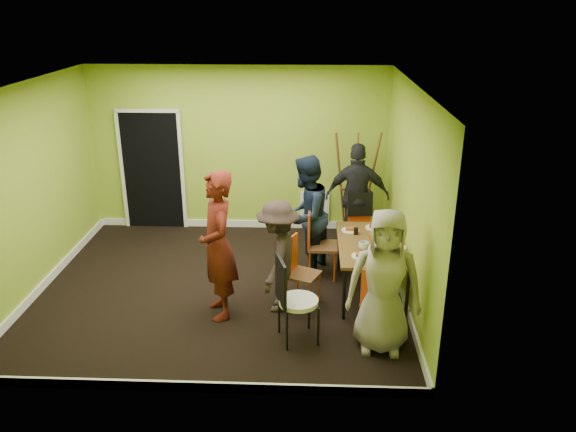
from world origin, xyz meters
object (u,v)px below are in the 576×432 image
Objects in this scene: person_left_near at (278,257)px; person_front_end at (384,282)px; chair_front_end at (377,298)px; person_back_end at (357,196)px; blue_bottle at (396,245)px; chair_left_far at (317,240)px; orange_bottle at (370,237)px; person_standing at (218,246)px; chair_bentwood at (292,296)px; chair_back_end at (360,210)px; thermos at (375,235)px; chair_left_near at (298,267)px; dining_table at (372,247)px; easel at (356,187)px; person_left_far at (306,216)px.

person_front_end is at bearing 65.45° from person_left_near.
person_back_end reaches higher than chair_front_end.
blue_bottle is 0.12× the size of person_front_end.
orange_bottle is at bearing 64.75° from chair_left_far.
chair_bentwood is at bearing 39.90° from person_standing.
chair_back_end reaches higher than thermos.
chair_left_near is at bearing 88.55° from person_standing.
person_front_end reaches higher than dining_table.
person_standing is 0.78m from person_left_near.
chair_left_far is at bearing 48.50° from chair_back_end.
person_standing is at bearing -127.05° from easel.
person_back_end is at bearing 93.13° from dining_table.
chair_left_near is 4.38× the size of blue_bottle.
chair_front_end is 2.91m from easel.
chair_left_near is at bearing 66.07° from person_back_end.
chair_bentwood is 1.85m from person_left_far.
person_left_near is (-1.13, -2.30, -0.18)m from easel.
chair_bentwood reaches higher than orange_bottle.
person_left_near is 1.50m from person_front_end.
person_front_end is (0.03, -0.25, 0.35)m from chair_front_end.
blue_bottle is (1.30, 0.90, 0.26)m from chair_bentwood.
blue_bottle is 1.89m from person_back_end.
blue_bottle is (0.31, 0.75, 0.35)m from chair_front_end.
person_standing is 1.08× the size of person_left_far.
chair_front_end is 1.14m from thermos.
chair_back_end is 13.30× the size of orange_bottle.
person_back_end is (0.81, 0.93, -0.02)m from person_left_far.
person_standing is 2.88m from person_back_end.
orange_bottle is 1.02m from person_left_far.
chair_left_far is 1.09× the size of chair_left_near.
chair_back_end is 4.76× the size of thermos.
dining_table is at bearing 131.89° from chair_left_near.
easel is (0.63, 1.36, 0.35)m from chair_left_far.
chair_bentwood reaches higher than blue_bottle.
chair_left_near is 2.10m from person_back_end.
chair_front_end is at bearing 58.71° from person_standing.
person_left_far is (-0.89, 0.64, 0.18)m from dining_table.
chair_left_near is at bearing -112.27° from easel.
person_left_near is (-0.33, -1.08, -0.14)m from person_left_far.
blue_bottle is at bearing -45.52° from dining_table.
chair_front_end reaches higher than orange_bottle.
easel is 2.57m from person_left_near.
person_front_end is at bearing -89.12° from orange_bottle.
person_left_near is at bearing 6.23° from person_left_far.
person_back_end is at bearing 101.12° from blue_bottle.
person_left_far is 1.03× the size of person_front_end.
person_back_end is 2.86m from person_front_end.
person_standing is 1.11× the size of person_back_end.
person_left_near reaches higher than thermos.
person_front_end is (0.98, -0.98, 0.33)m from chair_left_near.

